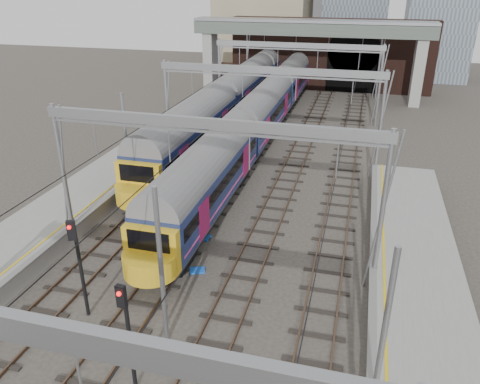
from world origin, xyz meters
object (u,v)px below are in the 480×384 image
(train_second, at_px, (245,87))
(signal_near_left, at_px, (78,257))
(signal_near_centre, at_px, (127,325))
(train_main, at_px, (279,92))

(train_second, relative_size, signal_near_left, 10.90)
(signal_near_left, bearing_deg, signal_near_centre, -64.14)
(signal_near_left, height_order, signal_near_centre, signal_near_left)
(train_main, height_order, signal_near_left, signal_near_left)
(train_second, xyz_separation_m, signal_near_left, (1.96, -35.81, 0.42))
(signal_near_centre, bearing_deg, train_second, 104.53)
(train_main, bearing_deg, signal_near_left, -93.34)
(train_second, bearing_deg, signal_near_centre, -81.45)
(train_main, distance_m, train_second, 4.09)
(train_main, xyz_separation_m, signal_near_centre, (1.87, -38.14, 0.46))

